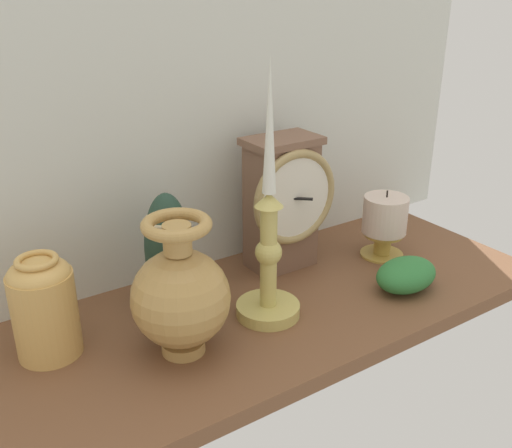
% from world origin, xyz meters
% --- Properties ---
extents(ground_plane, '(1.00, 0.36, 0.02)m').
position_xyz_m(ground_plane, '(0.00, 0.00, -0.01)').
color(ground_plane, brown).
extents(back_wall, '(1.20, 0.02, 0.65)m').
position_xyz_m(back_wall, '(0.00, 0.18, 0.33)').
color(back_wall, silver).
rests_on(back_wall, ground_plane).
extents(mantel_clock, '(0.16, 0.10, 0.23)m').
position_xyz_m(mantel_clock, '(0.13, 0.09, 0.12)').
color(mantel_clock, brown).
rests_on(mantel_clock, ground_plane).
extents(candlestick_tall_left, '(0.10, 0.10, 0.38)m').
position_xyz_m(candlestick_tall_left, '(0.02, -0.02, 0.10)').
color(candlestick_tall_left, tan).
rests_on(candlestick_tall_left, ground_plane).
extents(brass_vase_bulbous, '(0.13, 0.13, 0.19)m').
position_xyz_m(brass_vase_bulbous, '(-0.12, -0.04, 0.09)').
color(brass_vase_bulbous, tan).
rests_on(brass_vase_bulbous, ground_plane).
extents(brass_vase_jar, '(0.08, 0.08, 0.14)m').
position_xyz_m(brass_vase_jar, '(-0.27, 0.06, 0.07)').
color(brass_vase_jar, tan).
rests_on(brass_vase_jar, ground_plane).
extents(pillar_candle_front, '(0.08, 0.08, 0.12)m').
position_xyz_m(pillar_candle_front, '(0.31, 0.03, 0.07)').
color(pillar_candle_front, gold).
rests_on(pillar_candle_front, ground_plane).
extents(tall_ceramic_vase, '(0.07, 0.07, 0.18)m').
position_xyz_m(tall_ceramic_vase, '(-0.08, 0.08, 0.09)').
color(tall_ceramic_vase, '#223C2E').
rests_on(tall_ceramic_vase, ground_plane).
extents(ivy_sprig, '(0.11, 0.08, 0.05)m').
position_xyz_m(ivy_sprig, '(0.25, -0.08, 0.03)').
color(ivy_sprig, '#2E7536').
rests_on(ivy_sprig, ground_plane).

